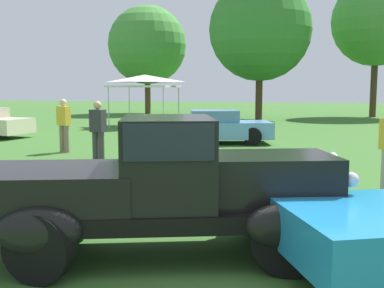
% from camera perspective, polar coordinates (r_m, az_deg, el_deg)
% --- Properties ---
extents(ground_plane, '(120.00, 120.00, 0.00)m').
position_cam_1_polar(ground_plane, '(5.84, 2.17, -13.74)').
color(ground_plane, '#386628').
extents(feature_pickup_truck, '(4.66, 2.81, 1.70)m').
position_cam_1_polar(feature_pickup_truck, '(5.74, -3.75, -5.08)').
color(feature_pickup_truck, black).
rests_on(feature_pickup_truck, ground_plane).
extents(show_car_skyblue, '(4.16, 2.67, 1.22)m').
position_cam_1_polar(show_car_skyblue, '(17.43, 3.10, 2.05)').
color(show_car_skyblue, '#669EDB').
rests_on(show_car_skyblue, ground_plane).
extents(spectator_near_truck, '(0.45, 0.35, 1.69)m').
position_cam_1_polar(spectator_near_truck, '(15.47, -15.19, 2.38)').
color(spectator_near_truck, '#7F7056').
rests_on(spectator_near_truck, ground_plane).
extents(spectator_between_cars, '(0.44, 0.32, 1.69)m').
position_cam_1_polar(spectator_between_cars, '(12.97, -11.27, 1.67)').
color(spectator_between_cars, '#383838').
rests_on(spectator_between_cars, ground_plane).
extents(canopy_tent_left_field, '(3.19, 3.19, 2.71)m').
position_cam_1_polar(canopy_tent_left_field, '(25.00, -5.71, 7.66)').
color(canopy_tent_left_field, '#B7B7BC').
rests_on(canopy_tent_left_field, ground_plane).
extents(treeline_far_left, '(6.05, 6.05, 8.34)m').
position_cam_1_polar(treeline_far_left, '(37.49, -5.43, 11.78)').
color(treeline_far_left, brown).
rests_on(treeline_far_left, ground_plane).
extents(treeline_mid_left, '(6.41, 6.41, 8.85)m').
position_cam_1_polar(treeline_mid_left, '(30.77, 8.20, 13.46)').
color(treeline_mid_left, '#47331E').
rests_on(treeline_mid_left, ground_plane).
extents(treeline_center, '(6.03, 6.03, 9.53)m').
position_cam_1_polar(treeline_center, '(35.53, 21.36, 13.57)').
color(treeline_center, '#47331E').
rests_on(treeline_center, ground_plane).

